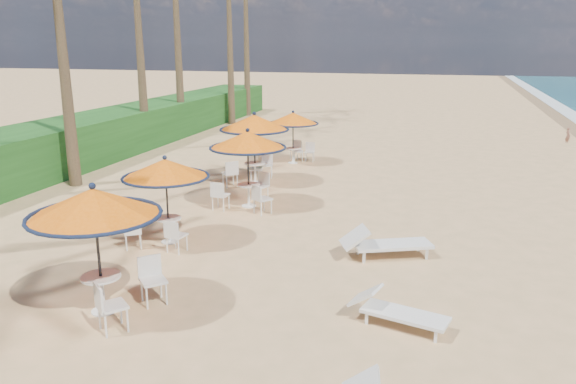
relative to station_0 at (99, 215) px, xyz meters
name	(u,v)px	position (x,y,z in m)	size (l,w,h in m)	color
ground	(359,349)	(4.74, 0.00, -1.90)	(160.00, 160.00, 0.00)	tan
scrub_hedge	(72,143)	(-8.76, 11.00, -1.00)	(3.00, 40.00, 1.80)	#194716
station_0	(99,215)	(0.00, 0.00, 0.00)	(2.39, 2.39, 2.50)	black
station_1	(164,177)	(-0.67, 3.68, -0.20)	(2.14, 2.14, 2.23)	black
station_2	(248,150)	(0.20, 7.26, -0.14)	(2.32, 2.32, 2.42)	black
station_3	(254,131)	(-0.61, 10.13, -0.04)	(2.44, 2.47, 2.54)	black
station_4	(294,125)	(-0.14, 13.83, -0.31)	(2.09, 2.09, 2.18)	black
lounger_mid	(395,310)	(5.21, 0.97, -1.61)	(1.85, 0.98, 0.63)	silver
lounger_far	(383,243)	(4.64, 4.18, -1.55)	(2.21, 1.48, 0.76)	silver
person	(568,135)	(11.67, 22.01, -1.49)	(0.30, 0.20, 0.83)	#935F4B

